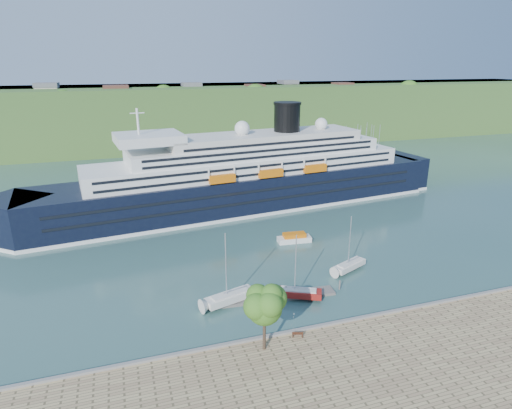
% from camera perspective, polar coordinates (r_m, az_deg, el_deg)
% --- Properties ---
extents(ground, '(400.00, 400.00, 0.00)m').
position_cam_1_polar(ground, '(58.07, 7.04, -16.84)').
color(ground, '#2C4F4C').
rests_on(ground, ground).
extents(far_hillside, '(400.00, 50.00, 24.00)m').
position_cam_1_polar(far_hillside, '(190.01, -11.71, 11.59)').
color(far_hillside, '#325B24').
rests_on(far_hillside, ground).
extents(quay_coping, '(220.00, 0.50, 0.30)m').
position_cam_1_polar(quay_coping, '(57.26, 7.17, -16.00)').
color(quay_coping, slate).
rests_on(quay_coping, promenade).
extents(cruise_ship, '(110.89, 28.10, 24.66)m').
position_cam_1_polar(cruise_ship, '(100.18, -1.82, 6.28)').
color(cruise_ship, black).
rests_on(cruise_ship, ground).
extents(park_bench, '(1.52, 1.01, 0.91)m').
position_cam_1_polar(park_bench, '(55.59, 5.57, -16.74)').
color(park_bench, '#4E2716').
rests_on(park_bench, promenade).
extents(promenade_tree, '(5.55, 5.55, 9.20)m').
position_cam_1_polar(promenade_tree, '(51.06, 1.13, -14.55)').
color(promenade_tree, '#30671B').
rests_on(promenade_tree, promenade).
extents(floating_pontoon, '(19.45, 4.16, 0.43)m').
position_cam_1_polar(floating_pontoon, '(65.06, 2.13, -12.25)').
color(floating_pontoon, slate).
rests_on(floating_pontoon, ground).
extents(sailboat_white_near, '(8.59, 4.50, 10.69)m').
position_cam_1_polar(sailboat_white_near, '(61.38, -3.54, -8.80)').
color(sailboat_white_near, silver).
rests_on(sailboat_white_near, ground).
extents(sailboat_red, '(7.72, 5.24, 9.78)m').
position_cam_1_polar(sailboat_red, '(62.97, 5.76, -8.59)').
color(sailboat_red, maroon).
rests_on(sailboat_red, ground).
extents(sailboat_white_far, '(7.48, 4.75, 9.40)m').
position_cam_1_polar(sailboat_white_far, '(72.70, 12.58, -5.29)').
color(sailboat_white_far, silver).
rests_on(sailboat_white_far, ground).
extents(tender_launch, '(6.79, 2.87, 1.83)m').
position_cam_1_polar(tender_launch, '(83.96, 5.13, -4.41)').
color(tender_launch, orange).
rests_on(tender_launch, ground).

